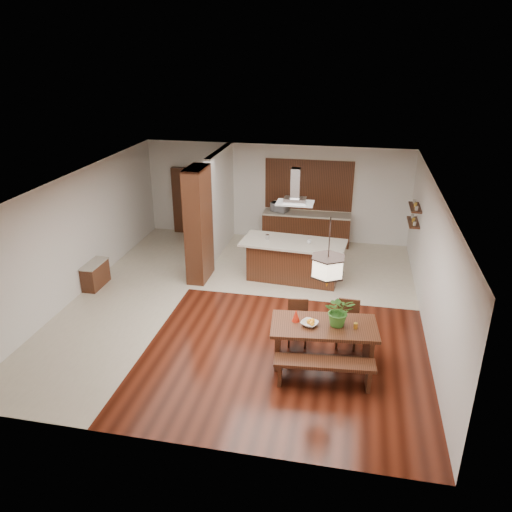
% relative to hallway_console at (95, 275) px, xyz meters
% --- Properties ---
extents(room_shell, '(9.00, 9.04, 2.92)m').
position_rel_hallway_console_xyz_m(room_shell, '(3.81, -0.20, 1.75)').
color(room_shell, '#331109').
rests_on(room_shell, ground).
extents(tile_hallway, '(2.50, 9.00, 0.01)m').
position_rel_hallway_console_xyz_m(tile_hallway, '(1.06, -0.20, -0.31)').
color(tile_hallway, beige).
rests_on(tile_hallway, ground).
extents(tile_kitchen, '(5.50, 4.00, 0.01)m').
position_rel_hallway_console_xyz_m(tile_kitchen, '(5.06, 2.30, -0.31)').
color(tile_kitchen, beige).
rests_on(tile_kitchen, ground).
extents(soffit_band, '(8.00, 9.00, 0.02)m').
position_rel_hallway_console_xyz_m(soffit_band, '(3.81, -0.20, 2.57)').
color(soffit_band, '#402510').
rests_on(soffit_band, room_shell).
extents(partition_pier, '(0.45, 1.00, 2.90)m').
position_rel_hallway_console_xyz_m(partition_pier, '(2.41, 1.00, 1.14)').
color(partition_pier, black).
rests_on(partition_pier, ground).
extents(partition_stub, '(0.18, 2.40, 2.90)m').
position_rel_hallway_console_xyz_m(partition_stub, '(2.41, 3.10, 1.14)').
color(partition_stub, silver).
rests_on(partition_stub, ground).
extents(hallway_console, '(0.37, 0.88, 0.63)m').
position_rel_hallway_console_xyz_m(hallway_console, '(0.00, 0.00, 0.00)').
color(hallway_console, black).
rests_on(hallway_console, ground).
extents(hallway_doorway, '(1.10, 0.20, 2.10)m').
position_rel_hallway_console_xyz_m(hallway_doorway, '(1.11, 4.20, 0.74)').
color(hallway_doorway, black).
rests_on(hallway_doorway, ground).
extents(rear_counter, '(2.60, 0.62, 0.95)m').
position_rel_hallway_console_xyz_m(rear_counter, '(4.81, 4.00, 0.16)').
color(rear_counter, black).
rests_on(rear_counter, ground).
extents(kitchen_window, '(2.60, 0.08, 1.50)m').
position_rel_hallway_console_xyz_m(kitchen_window, '(4.81, 4.26, 1.44)').
color(kitchen_window, brown).
rests_on(kitchen_window, room_shell).
extents(shelf_lower, '(0.26, 0.90, 0.04)m').
position_rel_hallway_console_xyz_m(shelf_lower, '(7.68, 2.40, 1.08)').
color(shelf_lower, black).
rests_on(shelf_lower, room_shell).
extents(shelf_upper, '(0.26, 0.90, 0.04)m').
position_rel_hallway_console_xyz_m(shelf_upper, '(7.68, 2.40, 1.49)').
color(shelf_upper, black).
rests_on(shelf_upper, room_shell).
extents(dining_table, '(2.04, 1.18, 0.81)m').
position_rel_hallway_console_xyz_m(dining_table, '(5.78, -2.13, 0.28)').
color(dining_table, black).
rests_on(dining_table, ground).
extents(dining_bench, '(1.79, 0.54, 0.50)m').
position_rel_hallway_console_xyz_m(dining_bench, '(5.86, -2.83, -0.07)').
color(dining_bench, black).
rests_on(dining_bench, ground).
extents(dining_chair_left, '(0.45, 0.45, 0.91)m').
position_rel_hallway_console_xyz_m(dining_chair_left, '(5.24, -1.59, 0.14)').
color(dining_chair_left, black).
rests_on(dining_chair_left, ground).
extents(dining_chair_right, '(0.44, 0.44, 0.95)m').
position_rel_hallway_console_xyz_m(dining_chair_right, '(6.21, -1.49, 0.16)').
color(dining_chair_right, black).
rests_on(dining_chair_right, ground).
extents(pendant_lantern, '(0.64, 0.64, 1.31)m').
position_rel_hallway_console_xyz_m(pendant_lantern, '(5.78, -2.13, 1.93)').
color(pendant_lantern, beige).
rests_on(pendant_lantern, room_shell).
extents(foliage_plant, '(0.60, 0.54, 0.60)m').
position_rel_hallway_console_xyz_m(foliage_plant, '(6.04, -2.09, 0.80)').
color(foliage_plant, '#387426').
rests_on(foliage_plant, dining_table).
extents(fruit_bowl, '(0.39, 0.39, 0.07)m').
position_rel_hallway_console_xyz_m(fruit_bowl, '(5.52, -2.20, 0.53)').
color(fruit_bowl, beige).
rests_on(fruit_bowl, dining_table).
extents(napkin_cone, '(0.18, 0.18, 0.23)m').
position_rel_hallway_console_xyz_m(napkin_cone, '(5.25, -2.10, 0.61)').
color(napkin_cone, red).
rests_on(napkin_cone, dining_table).
extents(gold_ornament, '(0.08, 0.08, 0.11)m').
position_rel_hallway_console_xyz_m(gold_ornament, '(6.35, -2.14, 0.55)').
color(gold_ornament, gold).
rests_on(gold_ornament, dining_table).
extents(kitchen_island, '(2.65, 1.32, 1.06)m').
position_rel_hallway_console_xyz_m(kitchen_island, '(4.76, 1.36, 0.23)').
color(kitchen_island, black).
rests_on(kitchen_island, ground).
extents(range_hood, '(0.90, 0.55, 0.87)m').
position_rel_hallway_console_xyz_m(range_hood, '(4.76, 1.36, 2.15)').
color(range_hood, silver).
rests_on(range_hood, room_shell).
extents(island_cup, '(0.14, 0.14, 0.09)m').
position_rel_hallway_console_xyz_m(island_cup, '(5.14, 1.27, 0.79)').
color(island_cup, silver).
rests_on(island_cup, kitchen_island).
extents(microwave, '(0.58, 0.49, 0.27)m').
position_rel_hallway_console_xyz_m(microwave, '(3.99, 4.03, 0.77)').
color(microwave, silver).
rests_on(microwave, rear_counter).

